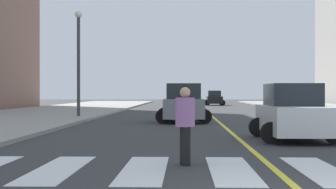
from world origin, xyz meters
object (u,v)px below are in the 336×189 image
object	(u,v)px
car_white_nearest	(293,114)
car_black_second	(214,98)
car_gray_third	(183,104)
pedestrian_crossing	(185,122)
street_lamp	(79,53)

from	to	relation	value
car_white_nearest	car_black_second	size ratio (longest dim) A/B	1.04
car_white_nearest	car_gray_third	size ratio (longest dim) A/B	0.91
pedestrian_crossing	street_lamp	world-z (taller)	street_lamp
car_gray_third	street_lamp	distance (m)	7.99
car_white_nearest	street_lamp	size ratio (longest dim) A/B	0.66
car_gray_third	pedestrian_crossing	bearing A→B (deg)	-90.72
car_gray_third	street_lamp	bearing A→B (deg)	149.43
car_gray_third	street_lamp	xyz separation A→B (m)	(-6.43, 3.65, 3.05)
car_black_second	pedestrian_crossing	size ratio (longest dim) A/B	2.40
car_black_second	car_gray_third	bearing A→B (deg)	84.25
car_gray_third	pedestrian_crossing	xyz separation A→B (m)	(0.07, -16.20, -0.02)
car_black_second	pedestrian_crossing	world-z (taller)	car_black_second
car_white_nearest	pedestrian_crossing	xyz separation A→B (m)	(-3.65, -6.05, 0.06)
car_black_second	pedestrian_crossing	bearing A→B (deg)	86.16
car_white_nearest	car_gray_third	distance (m)	10.81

